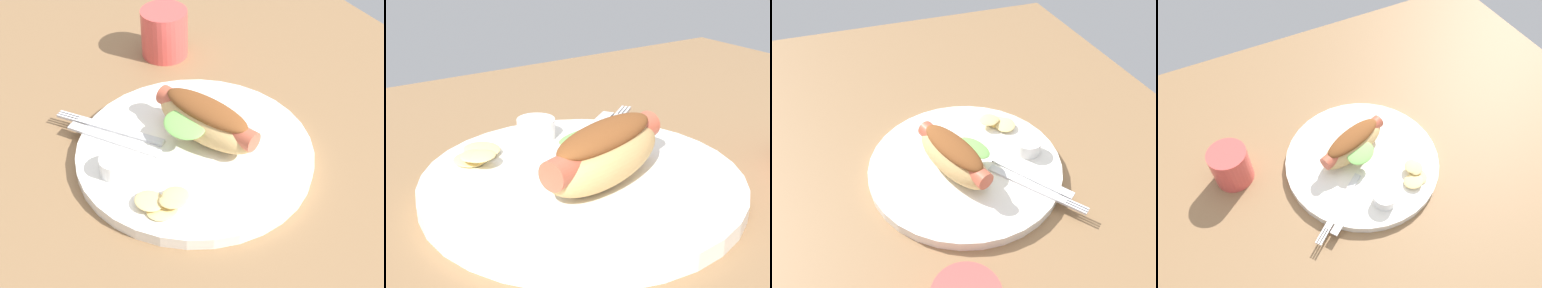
{
  "view_description": "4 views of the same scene",
  "coord_description": "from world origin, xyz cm",
  "views": [
    {
      "loc": [
        -48.85,
        29.29,
        51.17
      ],
      "look_at": [
        -2.38,
        2.18,
        3.89
      ],
      "focal_mm": 54.35,
      "sensor_mm": 36.0,
      "label": 1
    },
    {
      "loc": [
        -26.48,
        -36.72,
        24.18
      ],
      "look_at": [
        -0.71,
        2.04,
        4.39
      ],
      "focal_mm": 50.33,
      "sensor_mm": 36.0,
      "label": 2
    },
    {
      "loc": [
        40.63,
        -14.1,
        44.12
      ],
      "look_at": [
        -0.8,
        0.68,
        5.64
      ],
      "focal_mm": 36.14,
      "sensor_mm": 36.0,
      "label": 3
    },
    {
      "loc": [
        21.64,
        39.9,
        63.88
      ],
      "look_at": [
        0.96,
        -0.65,
        5.6
      ],
      "focal_mm": 35.99,
      "sensor_mm": 36.0,
      "label": 4
    }
  ],
  "objects": [
    {
      "name": "hot_dog",
      "position": [
        -0.17,
        -1.23,
        4.69
      ],
      "size": [
        16.06,
        11.36,
        5.7
      ],
      "rotation": [
        0.0,
        0.0,
        0.33
      ],
      "color": "tan",
      "rests_on": "plate"
    },
    {
      "name": "chips_pile",
      "position": [
        -7.97,
        9.24,
        2.38
      ],
      "size": [
        5.8,
        6.7,
        1.64
      ],
      "color": "#E8CB7D",
      "rests_on": "plate"
    },
    {
      "name": "ground_plane",
      "position": [
        0.0,
        0.0,
        -0.9
      ],
      "size": [
        120.0,
        90.0,
        1.8
      ],
      "primitive_type": "cube",
      "color": "olive"
    },
    {
      "name": "fork",
      "position": [
        7.72,
        8.62,
        1.8
      ],
      "size": [
        13.37,
        10.42,
        0.4
      ],
      "rotation": [
        0.0,
        0.0,
        0.64
      ],
      "color": "silver",
      "rests_on": "plate"
    },
    {
      "name": "plate",
      "position": [
        -0.94,
        0.93,
        0.8
      ],
      "size": [
        30.5,
        30.5,
        1.6
      ],
      "primitive_type": "cylinder",
      "color": "white",
      "rests_on": "ground_plane"
    },
    {
      "name": "sauce_ramekin",
      "position": [
        0.5,
        11.41,
        2.72
      ],
      "size": [
        4.16,
        4.16,
        2.25
      ],
      "primitive_type": "cylinder",
      "color": "white",
      "rests_on": "plate"
    },
    {
      "name": "knife",
      "position": [
        5.63,
        9.31,
        1.78
      ],
      "size": [
        11.93,
        8.8,
        0.36
      ],
      "primitive_type": "cube",
      "rotation": [
        0.0,
        0.0,
        0.6
      ],
      "color": "silver",
      "rests_on": "plate"
    }
  ]
}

